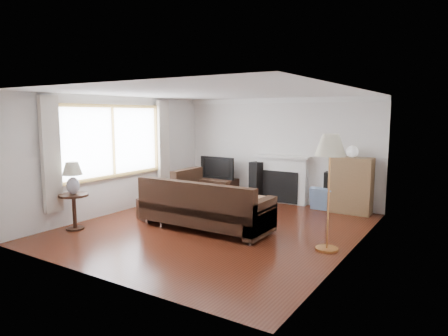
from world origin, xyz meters
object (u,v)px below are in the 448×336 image
Objects in this scene: side_table at (74,212)px; floor_lamp at (329,193)px; tv_stand at (220,187)px; sectional_sofa at (205,206)px; coffee_table at (239,204)px; bookshelf at (351,185)px.

floor_lamp is at bearing 17.82° from side_table.
tv_stand is at bearing 144.99° from floor_lamp.
sectional_sofa reaches higher than tv_stand.
coffee_table is at bearing 150.63° from floor_lamp.
bookshelf is 1.82× the size of side_table.
floor_lamp reaches higher than tv_stand.
side_table reaches higher than tv_stand.
tv_stand is 0.52× the size of floor_lamp.
floor_lamp is (3.70, -2.59, 0.68)m from tv_stand.
side_table is at bearing -162.18° from floor_lamp.
sectional_sofa is 2.42m from side_table.
bookshelf is 0.66× the size of floor_lamp.
coffee_table is (-2.03, -1.27, -0.41)m from bookshelf.
side_table is at bearing -98.83° from tv_stand.
coffee_table is 1.52× the size of side_table.
coffee_table is 0.55× the size of floor_lamp.
floor_lamp reaches higher than side_table.
bookshelf is 3.30m from sectional_sofa.
bookshelf is (3.35, 0.01, 0.37)m from tv_stand.
side_table is at bearing -134.89° from bookshelf.
floor_lamp is (2.37, -1.33, 0.71)m from coffee_table.
floor_lamp reaches higher than coffee_table.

